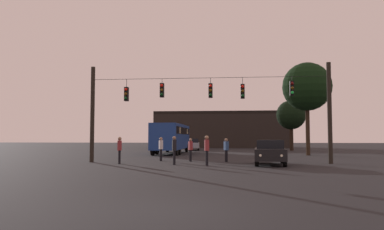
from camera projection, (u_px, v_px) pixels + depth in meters
name	position (u px, v px, depth m)	size (l,w,h in m)	color
ground_plane	(213.00, 156.00, 32.50)	(168.00, 168.00, 0.00)	black
overhead_signal_span	(207.00, 106.00, 24.15)	(16.01, 0.44, 6.52)	black
city_bus	(172.00, 136.00, 38.05)	(2.60, 11.01, 3.00)	navy
car_near_right	(270.00, 152.00, 22.38)	(2.19, 4.46, 1.52)	black
car_far_left	(192.00, 144.00, 47.89)	(2.09, 4.43, 1.52)	#99999E
pedestrian_crossing_left	(120.00, 149.00, 23.17)	(0.31, 0.40, 1.71)	black
pedestrian_crossing_center	(174.00, 148.00, 22.38)	(0.32, 0.41, 1.75)	black
pedestrian_crossing_right	(161.00, 147.00, 25.97)	(0.36, 0.42, 1.70)	black
pedestrian_near_bus	(226.00, 149.00, 24.92)	(0.36, 0.42, 1.62)	black
pedestrian_trailing	(207.00, 148.00, 21.71)	(0.31, 0.40, 1.79)	black
pedestrian_far_side	(190.00, 148.00, 25.55)	(0.36, 0.42, 1.62)	black
corner_building	(221.00, 130.00, 62.00)	(21.71, 8.64, 5.92)	black
tree_left_silhouette	(307.00, 87.00, 34.55)	(4.59, 4.59, 8.78)	#2D2116
tree_behind_building	(291.00, 115.00, 46.54)	(3.73, 3.73, 6.42)	black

